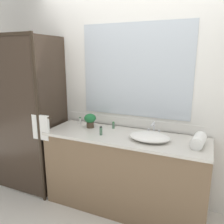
{
  "coord_description": "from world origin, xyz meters",
  "views": [
    {
      "loc": [
        0.81,
        -2.21,
        1.75
      ],
      "look_at": [
        -0.15,
        0.0,
        1.15
      ],
      "focal_mm": 36.38,
      "sensor_mm": 36.0,
      "label": 1
    }
  ],
  "objects_px": {
    "amenity_bottle_lotion": "(80,121)",
    "rolled_towel_near_edge": "(199,141)",
    "faucet": "(154,130)",
    "amenity_bottle_conditioner": "(113,125)",
    "sink_basin": "(150,137)",
    "potted_plant": "(90,120)",
    "amenity_bottle_shampoo": "(101,131)"
  },
  "relations": [
    {
      "from": "faucet",
      "to": "rolled_towel_near_edge",
      "type": "height_order",
      "value": "faucet"
    },
    {
      "from": "faucet",
      "to": "amenity_bottle_conditioner",
      "type": "bearing_deg",
      "value": 177.16
    },
    {
      "from": "amenity_bottle_lotion",
      "to": "sink_basin",
      "type": "bearing_deg",
      "value": -12.38
    },
    {
      "from": "faucet",
      "to": "amenity_bottle_conditioner",
      "type": "xyz_separation_m",
      "value": [
        -0.49,
        0.02,
        -0.01
      ]
    },
    {
      "from": "potted_plant",
      "to": "amenity_bottle_lotion",
      "type": "height_order",
      "value": "potted_plant"
    },
    {
      "from": "sink_basin",
      "to": "faucet",
      "type": "distance_m",
      "value": 0.18
    },
    {
      "from": "sink_basin",
      "to": "amenity_bottle_lotion",
      "type": "distance_m",
      "value": 0.99
    },
    {
      "from": "sink_basin",
      "to": "amenity_bottle_shampoo",
      "type": "bearing_deg",
      "value": -173.15
    },
    {
      "from": "sink_basin",
      "to": "amenity_bottle_conditioner",
      "type": "bearing_deg",
      "value": 157.84
    },
    {
      "from": "potted_plant",
      "to": "amenity_bottle_lotion",
      "type": "bearing_deg",
      "value": 155.62
    },
    {
      "from": "faucet",
      "to": "sink_basin",
      "type": "bearing_deg",
      "value": -90.0
    },
    {
      "from": "rolled_towel_near_edge",
      "to": "amenity_bottle_lotion",
      "type": "bearing_deg",
      "value": 172.35
    },
    {
      "from": "amenity_bottle_lotion",
      "to": "rolled_towel_near_edge",
      "type": "xyz_separation_m",
      "value": [
        1.44,
        -0.19,
        0.02
      ]
    },
    {
      "from": "sink_basin",
      "to": "amenity_bottle_shampoo",
      "type": "distance_m",
      "value": 0.53
    },
    {
      "from": "rolled_towel_near_edge",
      "to": "amenity_bottle_conditioner",
      "type": "bearing_deg",
      "value": 169.31
    },
    {
      "from": "amenity_bottle_conditioner",
      "to": "sink_basin",
      "type": "bearing_deg",
      "value": -22.16
    },
    {
      "from": "sink_basin",
      "to": "rolled_towel_near_edge",
      "type": "relative_size",
      "value": 1.73
    },
    {
      "from": "faucet",
      "to": "amenity_bottle_conditioner",
      "type": "relative_size",
      "value": 2.04
    },
    {
      "from": "rolled_towel_near_edge",
      "to": "sink_basin",
      "type": "bearing_deg",
      "value": -177.8
    },
    {
      "from": "amenity_bottle_lotion",
      "to": "rolled_towel_near_edge",
      "type": "bearing_deg",
      "value": -7.65
    },
    {
      "from": "potted_plant",
      "to": "amenity_bottle_shampoo",
      "type": "relative_size",
      "value": 1.76
    },
    {
      "from": "sink_basin",
      "to": "amenity_bottle_shampoo",
      "type": "xyz_separation_m",
      "value": [
        -0.53,
        -0.06,
        0.01
      ]
    },
    {
      "from": "potted_plant",
      "to": "amenity_bottle_conditioner",
      "type": "height_order",
      "value": "potted_plant"
    },
    {
      "from": "amenity_bottle_conditioner",
      "to": "amenity_bottle_lotion",
      "type": "bearing_deg",
      "value": 178.72
    },
    {
      "from": "potted_plant",
      "to": "rolled_towel_near_edge",
      "type": "xyz_separation_m",
      "value": [
        1.24,
        -0.1,
        -0.04
      ]
    },
    {
      "from": "sink_basin",
      "to": "potted_plant",
      "type": "height_order",
      "value": "potted_plant"
    },
    {
      "from": "amenity_bottle_conditioner",
      "to": "potted_plant",
      "type": "bearing_deg",
      "value": -163.91
    },
    {
      "from": "faucet",
      "to": "amenity_bottle_shampoo",
      "type": "relative_size",
      "value": 1.74
    },
    {
      "from": "sink_basin",
      "to": "amenity_bottle_conditioner",
      "type": "distance_m",
      "value": 0.53
    },
    {
      "from": "sink_basin",
      "to": "rolled_towel_near_edge",
      "type": "height_order",
      "value": "rolled_towel_near_edge"
    },
    {
      "from": "sink_basin",
      "to": "amenity_bottle_conditioner",
      "type": "xyz_separation_m",
      "value": [
        -0.49,
        0.2,
        0.0
      ]
    },
    {
      "from": "potted_plant",
      "to": "amenity_bottle_conditioner",
      "type": "bearing_deg",
      "value": 16.09
    }
  ]
}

